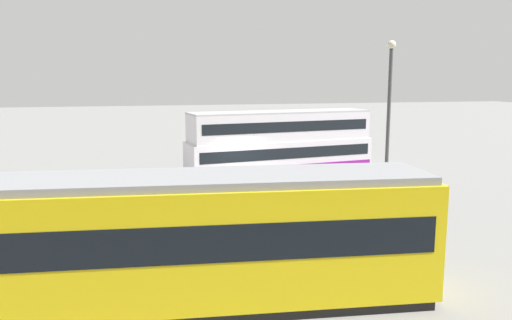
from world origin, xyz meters
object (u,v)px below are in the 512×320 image
at_px(double_decker_bus, 280,142).
at_px(pedestrian_crossing, 256,202).
at_px(tram_yellow, 137,241).
at_px(street_lamp, 389,113).
at_px(pedestrian_near_railing, 194,193).

distance_m(double_decker_bus, pedestrian_crossing, 11.43).
relative_size(double_decker_bus, pedestrian_crossing, 6.52).
bearing_deg(tram_yellow, double_decker_bus, -117.37).
bearing_deg(street_lamp, tram_yellow, 34.80).
xyz_separation_m(pedestrian_near_railing, pedestrian_crossing, (-2.10, 2.63, 0.13)).
xyz_separation_m(pedestrian_near_railing, street_lamp, (-8.40, 1.03, 3.35)).
relative_size(pedestrian_near_railing, street_lamp, 0.22).
distance_m(tram_yellow, pedestrian_crossing, 7.46).
height_order(double_decker_bus, tram_yellow, double_decker_bus).
bearing_deg(double_decker_bus, tram_yellow, 62.63).
bearing_deg(pedestrian_near_railing, street_lamp, 173.00).
bearing_deg(tram_yellow, pedestrian_near_railing, -105.69).
relative_size(double_decker_bus, pedestrian_near_railing, 7.35).
bearing_deg(pedestrian_near_railing, tram_yellow, 74.31).
relative_size(double_decker_bus, tram_yellow, 0.76).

